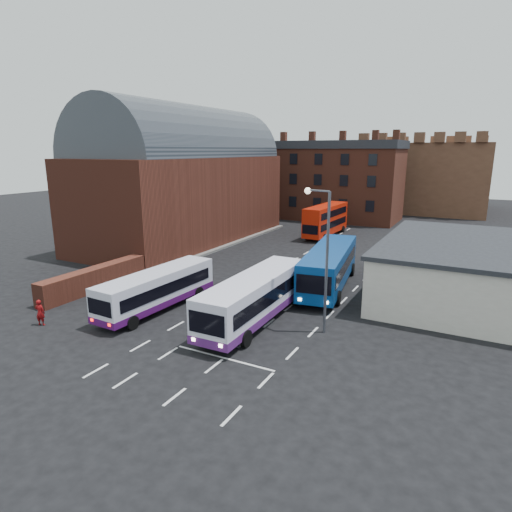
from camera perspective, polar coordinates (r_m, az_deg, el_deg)
The scene contains 13 objects.
ground at distance 28.43m, azimuth -9.63°, elevation -8.63°, with size 180.00×180.00×0.00m, color black.
railway_station at distance 52.48m, azimuth -9.49°, elevation 10.29°, with size 12.00×28.00×16.00m.
forecourt_wall at distance 36.23m, azimuth -20.65°, elevation -2.86°, with size 1.20×10.00×1.80m, color #602B1E.
cream_building at distance 35.71m, azimuth 25.06°, elevation -1.43°, with size 10.40×16.40×4.25m.
brick_terrace at distance 70.46m, azimuth 9.63°, elevation 9.43°, with size 22.00×10.00×11.00m, color brown.
castle_keep at distance 87.36m, azimuth 21.55°, elevation 9.84°, with size 22.00×22.00×12.00m, color brown.
bus_white_outbound at distance 30.46m, azimuth -13.02°, elevation -4.07°, with size 2.79×9.94×2.69m.
bus_white_inbound at distance 27.47m, azimuth -0.15°, elevation -5.23°, with size 2.95×11.17×3.04m.
bus_blue at distance 34.58m, azimuth 9.73°, elevation -1.16°, with size 4.47×12.21×3.26m.
bus_red_double at distance 55.68m, azimuth 9.28°, elevation 4.78°, with size 2.83×10.06×3.99m.
street_lamp at distance 25.33m, azimuth 8.92°, elevation 1.07°, with size 1.73×0.63×8.69m.
pedestrian_red at distance 30.45m, azimuth -26.84°, elevation -6.73°, with size 0.62×0.41×1.69m, color maroon.
pedestrian_beige at distance 29.63m, azimuth -17.58°, elevation -6.63°, with size 0.71×0.55×1.46m, color tan.
Camera 1 is at (16.31, -20.62, 10.82)m, focal length 30.00 mm.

